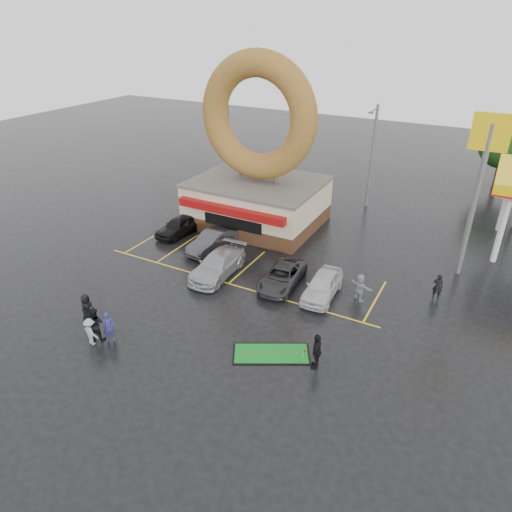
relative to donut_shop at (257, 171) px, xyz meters
The scene contains 20 objects.
ground 14.04m from the donut_shop, 76.98° to the right, with size 120.00×120.00×0.00m, color black.
donut_shop is the anchor object (origin of this frame).
shell_sign 16.29m from the donut_shop, ahead, with size 2.20×0.36×10.60m.
streetlight_left 9.87m from the donut_shop, 135.22° to the left, with size 0.40×2.21×9.00m.
streetlight_mid 10.59m from the donut_shop, 48.62° to the left, with size 0.40×2.21×9.00m.
tree_far_d 25.52m from the donut_shop, 48.22° to the left, with size 4.90×4.90×7.00m.
car_black 7.60m from the donut_shop, 131.34° to the right, with size 1.73×4.30×1.47m, color black.
car_dgrey 7.12m from the donut_shop, 95.15° to the right, with size 1.56×4.47×1.47m, color #313134.
car_silver 9.80m from the donut_shop, 78.78° to the right, with size 2.13×5.23×1.52m, color #A1A2A6.
car_grey 10.82m from the donut_shop, 52.75° to the right, with size 2.14×4.64×1.29m, color #2E2E30.
car_white 12.55m from the donut_shop, 42.10° to the right, with size 1.75×4.35×1.48m, color silver.
person_blue 17.95m from the donut_shop, 88.50° to the right, with size 0.64×0.42×1.75m, color navy.
person_blackjkt 18.18m from the donut_shop, 90.88° to the right, with size 0.95×0.74×1.95m, color black.
person_hoodie 18.63m from the donut_shop, 90.57° to the right, with size 1.02×0.59×1.59m, color #949496.
person_bystander 17.32m from the donut_shop, 96.66° to the right, with size 0.84×0.55×1.72m, color black.
person_cameraman 18.35m from the donut_shop, 52.46° to the right, with size 1.16×0.48×1.98m, color black.
person_walker_near 13.76m from the donut_shop, 33.77° to the right, with size 1.65×0.53×1.78m, color #97989A.
person_walker_far 16.37m from the donut_shop, 17.80° to the right, with size 0.61×0.40×1.67m, color black.
dumpster 6.44m from the donut_shop, 150.10° to the right, with size 1.80×1.20×1.30m, color #163B18.
putting_green 17.43m from the donut_shop, 59.33° to the right, with size 4.30×3.38×0.50m.
Camera 1 is at (13.68, -18.15, 15.61)m, focal length 32.00 mm.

